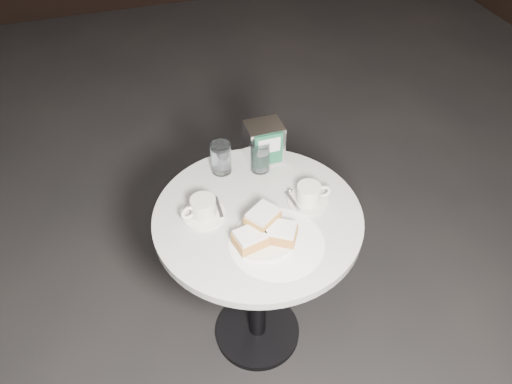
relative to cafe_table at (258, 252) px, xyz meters
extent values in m
plane|color=black|center=(0.00, 0.00, -0.55)|extent=(7.00, 7.00, 0.00)
cylinder|color=black|center=(0.00, 0.00, -0.53)|extent=(0.36, 0.36, 0.03)
cylinder|color=black|center=(0.00, 0.00, -0.18)|extent=(0.07, 0.07, 0.70)
cylinder|color=silver|center=(0.00, 0.00, 0.18)|extent=(0.70, 0.70, 0.03)
cylinder|color=white|center=(0.02, -0.13, 0.20)|extent=(0.32, 0.32, 0.00)
cylinder|color=white|center=(-0.02, -0.11, 0.21)|extent=(0.21, 0.21, 0.01)
cube|color=#C8843D|center=(-0.06, -0.12, 0.23)|extent=(0.11, 0.10, 0.04)
cube|color=white|center=(-0.06, -0.12, 0.26)|extent=(0.10, 0.09, 0.01)
cube|color=#BC7A39|center=(0.03, -0.13, 0.23)|extent=(0.12, 0.12, 0.04)
cube|color=white|center=(0.03, -0.13, 0.26)|extent=(0.11, 0.11, 0.01)
cube|color=#C08A3B|center=(-0.01, -0.08, 0.26)|extent=(0.12, 0.12, 0.04)
cube|color=white|center=(-0.01, -0.08, 0.29)|extent=(0.11, 0.11, 0.01)
cylinder|color=white|center=(-0.17, 0.05, 0.20)|extent=(0.17, 0.17, 0.01)
cylinder|color=silver|center=(-0.17, 0.05, 0.24)|extent=(0.10, 0.10, 0.06)
cylinder|color=#946F50|center=(-0.17, 0.05, 0.27)|extent=(0.09, 0.09, 0.00)
torus|color=white|center=(-0.22, 0.04, 0.24)|extent=(0.05, 0.02, 0.05)
cube|color=#B9B9BE|center=(-0.12, 0.06, 0.21)|extent=(0.02, 0.10, 0.00)
sphere|color=silver|center=(-0.13, 0.11, 0.21)|extent=(0.02, 0.02, 0.02)
cylinder|color=silver|center=(0.18, 0.00, 0.20)|extent=(0.16, 0.16, 0.01)
cylinder|color=white|center=(0.18, 0.00, 0.24)|extent=(0.09, 0.09, 0.06)
cylinder|color=#92694F|center=(0.18, 0.00, 0.27)|extent=(0.08, 0.08, 0.00)
torus|color=silver|center=(0.23, 0.00, 0.24)|extent=(0.05, 0.02, 0.05)
cube|color=#B7B7BC|center=(0.13, 0.01, 0.21)|extent=(0.02, 0.10, 0.00)
sphere|color=silver|center=(0.13, 0.06, 0.21)|extent=(0.02, 0.02, 0.02)
cylinder|color=white|center=(-0.06, 0.25, 0.26)|extent=(0.08, 0.08, 0.12)
cylinder|color=silver|center=(-0.06, 0.25, 0.25)|extent=(0.07, 0.07, 0.10)
cylinder|color=white|center=(0.08, 0.22, 0.26)|extent=(0.09, 0.09, 0.11)
cylinder|color=silver|center=(0.08, 0.22, 0.25)|extent=(0.08, 0.08, 0.10)
cube|color=silver|center=(0.11, 0.27, 0.27)|extent=(0.13, 0.10, 0.15)
cube|color=#1B5E3F|center=(0.11, 0.21, 0.28)|extent=(0.10, 0.01, 0.13)
cube|color=white|center=(0.11, 0.21, 0.30)|extent=(0.08, 0.00, 0.06)
camera|label=1|loc=(-0.35, -1.09, 1.40)|focal=35.00mm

